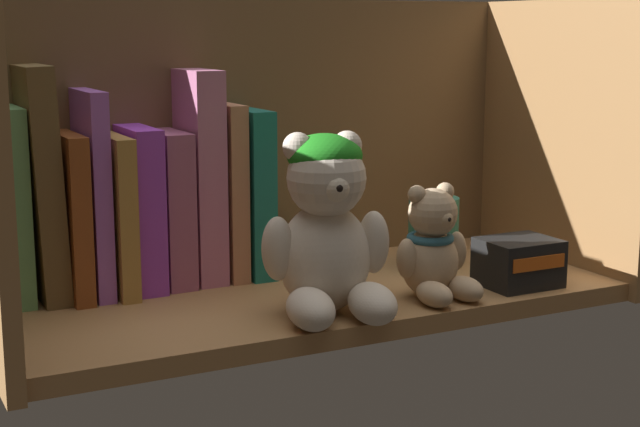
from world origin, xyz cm
name	(u,v)px	position (x,y,z in cm)	size (l,w,h in cm)	color
shelf_board	(310,299)	(0.00, 0.00, 1.00)	(65.44, 27.51, 2.00)	#9E7042
shelf_back_panel	(256,142)	(0.00, 14.36, 16.62)	(67.84, 1.20, 33.24)	brown
shelf_side_panel_right	(558,140)	(33.52, 0.00, 16.62)	(1.60, 29.91, 33.24)	#9E7042
book_0	(7,205)	(-29.54, 10.41, 12.10)	(3.37, 9.77, 20.20)	#67A866
book_1	(40,183)	(-26.12, 10.41, 14.14)	(2.71, 11.34, 24.28)	brown
book_2	(68,214)	(-23.36, 10.41, 10.66)	(2.04, 13.39, 17.33)	brown
book_3	(89,192)	(-21.03, 10.41, 12.84)	(1.85, 12.41, 21.68)	#A75FC9
book_4	(111,212)	(-18.73, 10.41, 10.47)	(1.98, 14.21, 16.94)	#AC7F3B
book_5	(137,207)	(-15.87, 10.41, 10.79)	(2.97, 11.70, 17.59)	purple
book_6	(168,207)	(-12.44, 10.41, 10.48)	(3.11, 10.68, 16.96)	#A05479
book_7	(198,176)	(-8.86, 10.41, 13.75)	(3.30, 10.09, 23.50)	#BE6D94
book_8	(224,190)	(-5.79, 10.41, 11.86)	(2.06, 10.53, 19.72)	#B37755
book_9	(247,191)	(-2.98, 10.41, 11.49)	(2.79, 11.20, 18.98)	#197066
teddy_bear_larger	(327,229)	(-2.38, -8.55, 10.59)	(13.43, 13.94, 18.11)	beige
teddy_bear_smaller	(434,250)	(10.21, -8.45, 7.14)	(8.83, 9.00, 12.04)	tan
pillar_candle	(433,232)	(17.71, 2.86, 6.16)	(5.96, 5.96, 8.31)	#2D7A66
small_product_box	(518,262)	(21.25, -8.71, 4.62)	(8.05, 6.90, 5.22)	black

